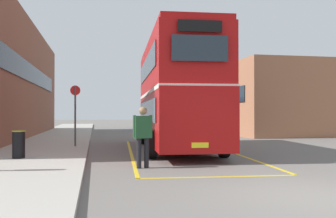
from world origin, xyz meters
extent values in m
plane|color=#66605B|center=(0.00, 14.40, 0.00)|extent=(135.60, 135.60, 0.00)
cube|color=#A39E93|center=(-6.50, 16.80, 0.07)|extent=(4.00, 57.60, 0.14)
cube|color=#19232D|center=(-8.07, 19.09, 4.04)|extent=(0.06, 18.95, 1.10)
cube|color=#9E6647|center=(9.95, 21.58, 2.63)|extent=(8.91, 12.05, 5.26)
cube|color=#19232D|center=(5.47, 21.58, 2.89)|extent=(0.06, 9.16, 1.10)
cylinder|color=black|center=(-1.82, 13.11, 0.50)|extent=(0.34, 1.02, 1.00)
cylinder|color=black|center=(0.77, 12.94, 0.50)|extent=(0.34, 1.02, 1.00)
cylinder|color=black|center=(-2.23, 6.70, 0.50)|extent=(0.34, 1.02, 1.00)
cylinder|color=black|center=(0.36, 6.54, 0.50)|extent=(0.34, 1.02, 1.00)
cube|color=#A80F0F|center=(-0.73, 9.82, 1.40)|extent=(3.16, 10.50, 2.10)
cube|color=#A80F0F|center=(-0.73, 9.82, 3.50)|extent=(3.15, 10.29, 2.10)
cube|color=#A80F0F|center=(-0.73, 9.82, 4.65)|extent=(3.04, 10.18, 0.20)
cube|color=silver|center=(-0.73, 9.82, 2.45)|extent=(3.19, 10.40, 0.14)
cube|color=#232D38|center=(-2.00, 9.90, 1.70)|extent=(0.57, 8.48, 0.84)
cube|color=#232D38|center=(-2.00, 9.90, 3.60)|extent=(0.57, 8.48, 0.84)
cube|color=#232D38|center=(0.54, 9.74, 1.70)|extent=(0.57, 8.48, 0.84)
cube|color=#232D38|center=(0.54, 9.74, 3.60)|extent=(0.57, 8.48, 0.84)
cube|color=#232D38|center=(-1.06, 4.63, 3.60)|extent=(1.76, 0.15, 0.80)
cube|color=black|center=(-1.06, 4.63, 4.28)|extent=(1.38, 0.13, 0.36)
cube|color=#232D38|center=(-0.40, 15.01, 1.80)|extent=(2.01, 0.17, 1.00)
cube|color=yellow|center=(-1.06, 4.63, 0.63)|extent=(0.52, 0.06, 0.16)
cylinder|color=black|center=(0.72, 32.47, 0.46)|extent=(0.28, 0.92, 0.92)
cylinder|color=black|center=(3.26, 32.52, 0.46)|extent=(0.28, 0.92, 0.92)
cylinder|color=black|center=(0.82, 26.94, 0.46)|extent=(0.28, 0.92, 0.92)
cylinder|color=black|center=(3.37, 26.99, 0.46)|extent=(0.28, 0.92, 0.92)
cube|color=navy|center=(2.04, 29.73, 1.60)|extent=(2.64, 9.27, 2.60)
cube|color=silver|center=(2.04, 29.73, 2.96)|extent=(2.48, 8.89, 0.12)
cube|color=#232D38|center=(0.79, 29.71, 1.95)|extent=(0.17, 7.38, 0.96)
cube|color=#232D38|center=(3.29, 29.75, 1.95)|extent=(0.17, 7.38, 0.96)
cube|color=#232D38|center=(1.95, 34.36, 1.90)|extent=(1.97, 0.08, 1.10)
cylinder|color=black|center=(-2.73, 4.54, 0.44)|extent=(0.14, 0.14, 0.88)
cylinder|color=black|center=(-2.95, 4.49, 0.44)|extent=(0.14, 0.14, 0.88)
cube|color=#1E4728|center=(-2.84, 4.51, 1.20)|extent=(0.55, 0.33, 0.66)
cylinder|color=#1E4728|center=(-2.59, 4.57, 1.24)|extent=(0.09, 0.09, 0.62)
cylinder|color=#1E4728|center=(-3.09, 4.46, 1.24)|extent=(0.09, 0.09, 0.62)
sphere|color=#8C6647|center=(-2.83, 4.49, 1.68)|extent=(0.24, 0.24, 0.24)
cylinder|color=black|center=(-6.66, 6.54, 0.57)|extent=(0.40, 0.40, 0.86)
cylinder|color=olive|center=(-6.66, 6.54, 1.02)|extent=(0.42, 0.42, 0.04)
cylinder|color=#4C4C51|center=(-5.08, 10.77, 1.47)|extent=(0.08, 0.08, 2.66)
cylinder|color=red|center=(-5.08, 10.77, 2.62)|extent=(0.44, 0.04, 0.44)
cube|color=gold|center=(-2.78, 8.92, 0.00)|extent=(0.91, 12.34, 0.01)
cube|color=gold|center=(1.32, 8.66, 0.00)|extent=(0.91, 12.34, 0.01)
cube|color=gold|center=(-1.12, 2.62, 0.00)|extent=(4.23, 0.39, 0.01)
camera|label=1|loc=(-4.20, -6.53, 1.62)|focal=40.52mm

